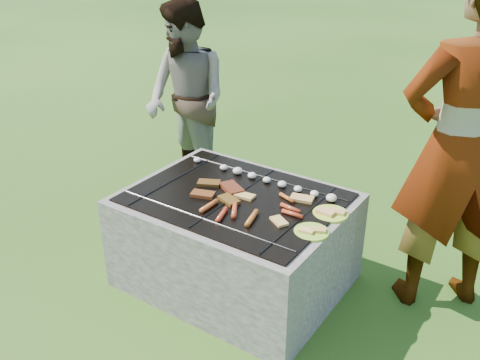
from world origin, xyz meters
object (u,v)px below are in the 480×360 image
object	(u,v)px
bystander	(186,100)
plate_far	(330,213)
plate_near	(312,232)
cook	(460,148)
fire_pit	(236,243)

from	to	relation	value
bystander	plate_far	bearing A→B (deg)	-6.97
plate_far	plate_near	size ratio (longest dim) A/B	1.06
cook	fire_pit	bearing A→B (deg)	-13.64
fire_pit	cook	world-z (taller)	cook
bystander	fire_pit	bearing A→B (deg)	-21.70
plate_far	bystander	bearing A→B (deg)	155.76
fire_pit	cook	distance (m)	1.42
plate_near	bystander	bearing A→B (deg)	149.35
plate_far	cook	distance (m)	0.78
plate_near	bystander	size ratio (longest dim) A/B	0.14
cook	bystander	distance (m)	2.21
fire_pit	plate_near	world-z (taller)	plate_near
fire_pit	plate_far	size ratio (longest dim) A/B	5.41
plate_near	plate_far	bearing A→B (deg)	90.21
plate_far	bystander	size ratio (longest dim) A/B	0.15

